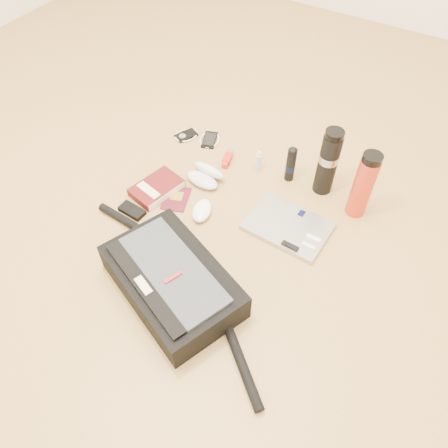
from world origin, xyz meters
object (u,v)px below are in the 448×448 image
object	(u,v)px
messenger_bag	(172,281)
thermos_red	(363,185)
laptop	(288,226)
book	(157,188)
thermos_black	(328,162)

from	to	relation	value
messenger_bag	thermos_red	bearing A→B (deg)	80.55
messenger_bag	laptop	world-z (taller)	messenger_bag
messenger_bag	book	distance (m)	0.49
laptop	book	size ratio (longest dim) A/B	1.39
book	thermos_red	xyz separation A→B (m)	(0.74, 0.32, 0.13)
laptop	book	world-z (taller)	book
thermos_black	messenger_bag	bearing A→B (deg)	-108.72
laptop	thermos_red	size ratio (longest dim) A/B	1.08
thermos_black	thermos_red	xyz separation A→B (m)	(0.16, -0.05, -0.00)
messenger_bag	book	bearing A→B (deg)	154.95
messenger_bag	laptop	size ratio (longest dim) A/B	2.91
book	thermos_red	size ratio (longest dim) A/B	0.77
book	thermos_red	bearing A→B (deg)	36.31
messenger_bag	thermos_red	distance (m)	0.79
book	laptop	bearing A→B (deg)	23.39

